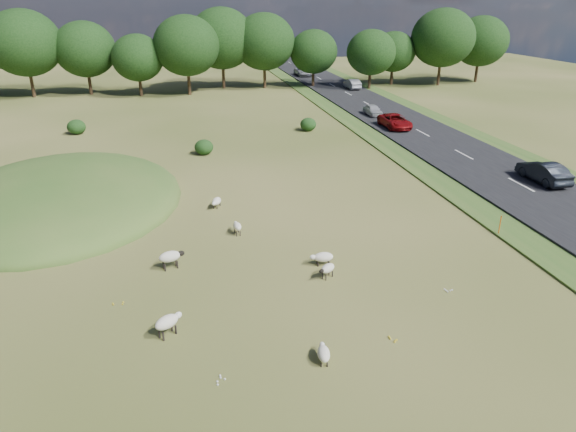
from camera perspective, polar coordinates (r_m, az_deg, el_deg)
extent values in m
plane|color=#374A17|center=(44.63, -6.79, 6.43)|extent=(160.00, 160.00, 0.00)
ellipsoid|color=#33561E|center=(37.82, -23.95, 1.52)|extent=(16.00, 20.00, 4.00)
cube|color=black|center=(59.05, 12.20, 10.25)|extent=(8.00, 150.00, 0.25)
cylinder|color=black|center=(81.38, -26.60, 13.19)|extent=(0.44, 0.44, 4.18)
ellipsoid|color=black|center=(80.89, -27.25, 16.72)|extent=(9.75, 9.75, 8.78)
cylinder|color=black|center=(80.61, -21.17, 13.75)|extent=(0.44, 0.44, 3.61)
ellipsoid|color=black|center=(80.14, -21.64, 16.85)|extent=(8.41, 8.41, 7.57)
cylinder|color=black|center=(77.09, -16.08, 13.80)|extent=(0.44, 0.44, 3.02)
ellipsoid|color=black|center=(76.65, -16.39, 16.52)|extent=(7.04, 7.04, 6.34)
cylinder|color=black|center=(76.42, -10.95, 14.52)|extent=(0.44, 0.44, 3.90)
ellipsoid|color=black|center=(75.91, -11.23, 18.07)|extent=(9.09, 9.09, 8.18)
cylinder|color=black|center=(81.55, -7.19, 15.36)|extent=(0.44, 0.44, 4.22)
ellipsoid|color=black|center=(81.05, -7.38, 18.98)|extent=(9.85, 9.85, 8.86)
cylinder|color=black|center=(81.38, -2.61, 15.40)|extent=(0.44, 0.44, 3.94)
ellipsoid|color=black|center=(80.90, -2.68, 18.78)|extent=(9.20, 9.20, 8.28)
cylinder|color=black|center=(82.05, 2.80, 15.15)|extent=(0.44, 0.44, 3.09)
ellipsoid|color=black|center=(81.64, 2.86, 17.78)|extent=(7.20, 7.20, 6.48)
cylinder|color=black|center=(81.07, 9.05, 14.83)|extent=(0.44, 0.44, 3.12)
ellipsoid|color=black|center=(80.65, 9.23, 17.51)|extent=(7.29, 7.29, 6.56)
cylinder|color=black|center=(86.47, 11.45, 15.09)|extent=(0.44, 0.44, 2.93)
ellipsoid|color=black|center=(86.09, 11.64, 17.45)|extent=(6.84, 6.84, 6.16)
cylinder|color=black|center=(87.29, 16.45, 15.11)|extent=(0.44, 0.44, 4.16)
ellipsoid|color=black|center=(86.83, 16.83, 18.43)|extent=(9.71, 9.71, 8.74)
cylinder|color=black|center=(92.78, 20.22, 14.94)|extent=(0.44, 0.44, 3.74)
ellipsoid|color=black|center=(92.36, 20.62, 17.73)|extent=(8.72, 8.72, 7.84)
ellipsoid|color=black|center=(45.75, -9.32, 7.56)|extent=(1.62, 1.62, 1.33)
ellipsoid|color=black|center=(53.78, 2.26, 10.14)|extent=(1.66, 1.66, 1.35)
ellipsoid|color=black|center=(56.53, -22.46, 9.14)|extent=(1.81, 1.81, 1.48)
cylinder|color=#D8590C|center=(31.75, 22.47, -0.98)|extent=(0.06, 0.06, 1.20)
ellipsoid|color=beige|center=(33.71, -7.94, 1.63)|extent=(0.86, 1.07, 0.48)
ellipsoid|color=silver|center=(33.25, -8.26, 1.37)|extent=(0.34, 0.38, 0.24)
cylinder|color=black|center=(33.55, -7.89, 0.92)|extent=(0.07, 0.07, 0.18)
cylinder|color=black|center=(33.63, -8.27, 0.96)|extent=(0.07, 0.07, 0.18)
cylinder|color=black|center=(34.03, -7.56, 1.26)|extent=(0.07, 0.07, 0.18)
cylinder|color=black|center=(34.11, -7.93, 1.29)|extent=(0.07, 0.07, 0.18)
ellipsoid|color=beige|center=(26.36, -13.01, -4.42)|extent=(1.21, 0.87, 0.56)
ellipsoid|color=black|center=(26.48, -11.80, -4.08)|extent=(0.42, 0.36, 0.28)
cylinder|color=black|center=(26.77, -12.35, -5.07)|extent=(0.08, 0.08, 0.40)
cylinder|color=black|center=(26.53, -12.18, -5.32)|extent=(0.08, 0.08, 0.40)
cylinder|color=black|center=(26.63, -13.66, -5.36)|extent=(0.08, 0.08, 0.40)
cylinder|color=black|center=(26.39, -13.50, -5.61)|extent=(0.08, 0.08, 0.40)
ellipsoid|color=beige|center=(19.75, 3.98, -15.01)|extent=(0.59, 0.94, 0.45)
ellipsoid|color=silver|center=(20.10, 3.81, -14.11)|extent=(0.25, 0.31, 0.23)
cylinder|color=black|center=(20.13, 3.54, -15.28)|extent=(0.06, 0.06, 0.16)
cylinder|color=black|center=(20.15, 4.18, -15.24)|extent=(0.06, 0.06, 0.16)
cylinder|color=black|center=(19.73, 3.72, -16.19)|extent=(0.06, 0.06, 0.16)
cylinder|color=black|center=(19.75, 4.38, -16.15)|extent=(0.06, 0.06, 0.16)
ellipsoid|color=beige|center=(25.01, 4.43, -5.81)|extent=(0.96, 0.86, 0.44)
ellipsoid|color=black|center=(24.67, 3.75, -6.13)|extent=(0.35, 0.33, 0.22)
cylinder|color=black|center=(24.96, 4.23, -6.84)|extent=(0.06, 0.06, 0.31)
cylinder|color=black|center=(25.07, 3.85, -6.68)|extent=(0.06, 0.06, 0.31)
cylinder|color=black|center=(25.30, 4.95, -6.43)|extent=(0.06, 0.06, 0.31)
cylinder|color=black|center=(25.42, 4.57, -6.27)|extent=(0.06, 0.06, 0.31)
ellipsoid|color=beige|center=(21.43, -13.34, -11.40)|extent=(1.18, 1.08, 0.54)
ellipsoid|color=silver|center=(21.67, -12.11, -10.73)|extent=(0.43, 0.41, 0.27)
cylinder|color=black|center=(21.91, -12.78, -11.95)|extent=(0.08, 0.08, 0.38)
cylinder|color=black|center=(21.73, -12.35, -12.23)|extent=(0.08, 0.08, 0.38)
cylinder|color=black|center=(21.64, -14.10, -12.59)|extent=(0.08, 0.08, 0.38)
cylinder|color=black|center=(21.46, -13.68, -12.89)|extent=(0.08, 0.08, 0.38)
ellipsoid|color=beige|center=(26.21, 3.95, -4.58)|extent=(1.04, 0.60, 0.51)
ellipsoid|color=silver|center=(26.09, 2.78, -4.59)|extent=(0.34, 0.27, 0.26)
cylinder|color=black|center=(26.21, 3.36, -5.43)|extent=(0.07, 0.07, 0.19)
cylinder|color=black|center=(26.42, 3.25, -5.17)|extent=(0.07, 0.07, 0.19)
cylinder|color=black|center=(26.32, 4.61, -5.34)|extent=(0.07, 0.07, 0.19)
cylinder|color=black|center=(26.54, 4.50, -5.08)|extent=(0.07, 0.07, 0.19)
ellipsoid|color=beige|center=(29.60, -5.66, -1.15)|extent=(0.51, 0.86, 0.42)
ellipsoid|color=silver|center=(29.98, -5.84, -0.77)|extent=(0.22, 0.28, 0.21)
cylinder|color=black|center=(29.94, -5.92, -1.63)|extent=(0.06, 0.06, 0.30)
cylinder|color=black|center=(29.98, -5.54, -1.58)|extent=(0.06, 0.06, 0.30)
cylinder|color=black|center=(29.51, -5.73, -2.00)|extent=(0.06, 0.06, 0.30)
cylinder|color=black|center=(29.55, -5.34, -1.95)|extent=(0.06, 0.06, 0.30)
imported|color=maroon|center=(101.27, 2.93, 16.23)|extent=(1.74, 4.28, 1.24)
imported|color=#A4A6AB|center=(93.50, 1.73, 15.78)|extent=(2.52, 5.46, 1.52)
imported|color=black|center=(41.75, 26.53, 4.42)|extent=(1.59, 4.55, 1.50)
imported|color=silver|center=(61.02, 9.41, 11.56)|extent=(1.44, 3.58, 1.22)
imported|color=#A6A8AD|center=(79.72, 7.16, 14.37)|extent=(1.52, 4.36, 1.44)
imported|color=maroon|center=(55.13, 11.81, 10.28)|extent=(2.30, 4.98, 1.38)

